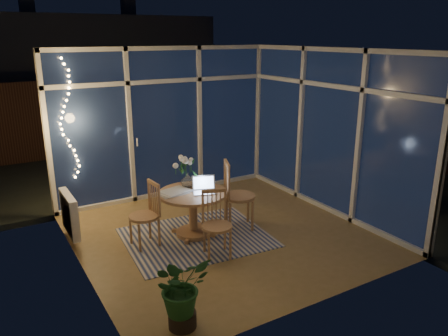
# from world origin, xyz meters

# --- Properties ---
(floor) EXTENTS (4.00, 4.00, 0.00)m
(floor) POSITION_xyz_m (0.00, 0.00, 0.00)
(floor) COLOR olive
(floor) RESTS_ON ground
(ceiling) EXTENTS (4.00, 4.00, 0.00)m
(ceiling) POSITION_xyz_m (0.00, 0.00, 2.60)
(ceiling) COLOR white
(ceiling) RESTS_ON wall_back
(wall_back) EXTENTS (4.00, 0.04, 2.60)m
(wall_back) POSITION_xyz_m (0.00, 2.00, 1.30)
(wall_back) COLOR beige
(wall_back) RESTS_ON floor
(wall_front) EXTENTS (4.00, 0.04, 2.60)m
(wall_front) POSITION_xyz_m (0.00, -2.00, 1.30)
(wall_front) COLOR beige
(wall_front) RESTS_ON floor
(wall_left) EXTENTS (0.04, 4.00, 2.60)m
(wall_left) POSITION_xyz_m (-2.00, 0.00, 1.30)
(wall_left) COLOR beige
(wall_left) RESTS_ON floor
(wall_right) EXTENTS (0.04, 4.00, 2.60)m
(wall_right) POSITION_xyz_m (2.00, 0.00, 1.30)
(wall_right) COLOR beige
(wall_right) RESTS_ON floor
(window_wall_back) EXTENTS (4.00, 0.10, 2.60)m
(window_wall_back) POSITION_xyz_m (0.00, 1.96, 1.30)
(window_wall_back) COLOR silver
(window_wall_back) RESTS_ON floor
(window_wall_right) EXTENTS (0.10, 4.00, 2.60)m
(window_wall_right) POSITION_xyz_m (1.96, 0.00, 1.30)
(window_wall_right) COLOR silver
(window_wall_right) RESTS_ON floor
(radiator) EXTENTS (0.10, 0.70, 0.58)m
(radiator) POSITION_xyz_m (-1.94, 0.90, 0.40)
(radiator) COLOR silver
(radiator) RESTS_ON wall_left
(fairy_lights) EXTENTS (0.24, 0.10, 1.85)m
(fairy_lights) POSITION_xyz_m (-1.65, 1.88, 1.52)
(fairy_lights) COLOR #FFBE66
(fairy_lights) RESTS_ON window_wall_back
(garden_patio) EXTENTS (12.00, 6.00, 0.10)m
(garden_patio) POSITION_xyz_m (0.50, 5.00, -0.06)
(garden_patio) COLOR black
(garden_patio) RESTS_ON ground
(garden_fence) EXTENTS (11.00, 0.08, 1.80)m
(garden_fence) POSITION_xyz_m (0.00, 5.50, 0.90)
(garden_fence) COLOR #391E14
(garden_fence) RESTS_ON ground
(neighbour_roof) EXTENTS (7.00, 3.00, 2.20)m
(neighbour_roof) POSITION_xyz_m (0.30, 8.50, 2.20)
(neighbour_roof) COLOR #31343A
(neighbour_roof) RESTS_ON ground
(garden_shrubs) EXTENTS (0.90, 0.90, 0.90)m
(garden_shrubs) POSITION_xyz_m (-0.80, 3.40, 0.45)
(garden_shrubs) COLOR black
(garden_shrubs) RESTS_ON ground
(rug) EXTENTS (2.10, 1.74, 0.01)m
(rug) POSITION_xyz_m (-0.39, 0.07, 0.01)
(rug) COLOR beige
(rug) RESTS_ON floor
(dining_table) EXTENTS (1.05, 1.05, 0.66)m
(dining_table) POSITION_xyz_m (-0.39, 0.17, 0.33)
(dining_table) COLOR #9B6A46
(dining_table) RESTS_ON floor
(chair_left) EXTENTS (0.45, 0.45, 0.91)m
(chair_left) POSITION_xyz_m (-1.11, 0.22, 0.45)
(chair_left) COLOR #9B6A46
(chair_left) RESTS_ON floor
(chair_right) EXTENTS (0.63, 0.63, 1.05)m
(chair_right) POSITION_xyz_m (0.32, 0.06, 0.52)
(chair_right) COLOR #9B6A46
(chair_right) RESTS_ON floor
(chair_front) EXTENTS (0.51, 0.51, 0.89)m
(chair_front) POSITION_xyz_m (-0.41, -0.54, 0.44)
(chair_front) COLOR #9B6A46
(chair_front) RESTS_ON floor
(laptop) EXTENTS (0.40, 0.37, 0.24)m
(laptop) POSITION_xyz_m (-0.26, 0.06, 0.78)
(laptop) COLOR silver
(laptop) RESTS_ON dining_table
(flower_vase) EXTENTS (0.22, 0.22, 0.21)m
(flower_vase) POSITION_xyz_m (-0.36, 0.39, 0.77)
(flower_vase) COLOR white
(flower_vase) RESTS_ON dining_table
(bowl) EXTENTS (0.16, 0.16, 0.04)m
(bowl) POSITION_xyz_m (-0.12, 0.31, 0.68)
(bowl) COLOR white
(bowl) RESTS_ON dining_table
(newspapers) EXTENTS (0.45, 0.37, 0.02)m
(newspapers) POSITION_xyz_m (-0.62, 0.25, 0.68)
(newspapers) COLOR beige
(newspapers) RESTS_ON dining_table
(phone) EXTENTS (0.10, 0.06, 0.01)m
(phone) POSITION_xyz_m (-0.27, 0.07, 0.67)
(phone) COLOR black
(phone) RESTS_ON dining_table
(potted_plant) EXTENTS (0.60, 0.53, 0.76)m
(potted_plant) POSITION_xyz_m (-1.42, -1.62, 0.38)
(potted_plant) COLOR #1B4D1E
(potted_plant) RESTS_ON floor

